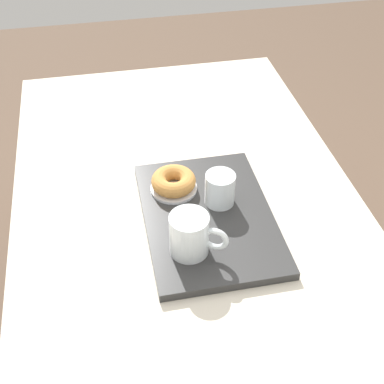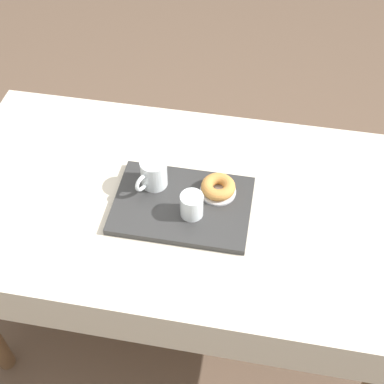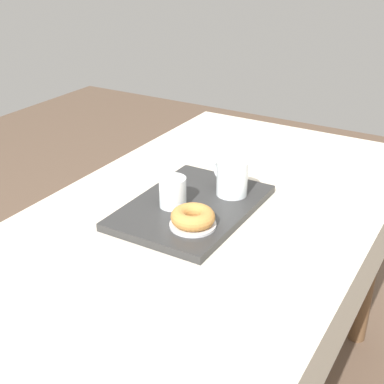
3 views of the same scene
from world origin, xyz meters
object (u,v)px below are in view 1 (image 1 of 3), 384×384
(serving_tray, at_px, (208,217))
(water_glass_near, at_px, (220,190))
(sugar_donut_left, at_px, (174,181))
(donut_plate_left, at_px, (174,188))
(dining_table, at_px, (194,254))
(tea_mug_left, at_px, (190,236))

(serving_tray, distance_m, water_glass_near, 0.07)
(water_glass_near, xyz_separation_m, sugar_donut_left, (0.06, 0.10, -0.01))
(serving_tray, height_order, sugar_donut_left, sugar_donut_left)
(serving_tray, bearing_deg, donut_plate_left, 31.44)
(dining_table, relative_size, donut_plate_left, 13.47)
(sugar_donut_left, bearing_deg, tea_mug_left, 179.99)
(tea_mug_left, bearing_deg, donut_plate_left, -0.01)
(dining_table, xyz_separation_m, donut_plate_left, (0.10, 0.03, 0.13))
(serving_tray, xyz_separation_m, water_glass_near, (0.04, -0.03, 0.05))
(water_glass_near, height_order, sugar_donut_left, water_glass_near)
(serving_tray, height_order, tea_mug_left, tea_mug_left)
(tea_mug_left, distance_m, donut_plate_left, 0.20)
(donut_plate_left, distance_m, sugar_donut_left, 0.02)
(tea_mug_left, xyz_separation_m, donut_plate_left, (0.20, -0.00, -0.04))
(serving_tray, height_order, donut_plate_left, donut_plate_left)
(sugar_donut_left, bearing_deg, water_glass_near, -123.74)
(tea_mug_left, relative_size, donut_plate_left, 1.06)
(tea_mug_left, bearing_deg, dining_table, -16.03)
(tea_mug_left, xyz_separation_m, water_glass_near, (0.14, -0.10, -0.01))
(water_glass_near, distance_m, donut_plate_left, 0.12)
(dining_table, height_order, sugar_donut_left, sugar_donut_left)
(donut_plate_left, relative_size, sugar_donut_left, 1.06)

